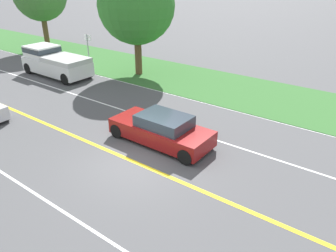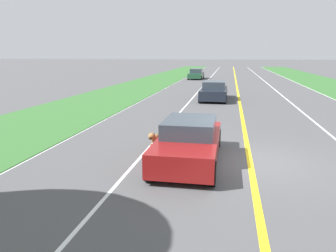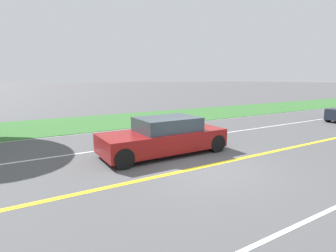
# 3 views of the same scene
# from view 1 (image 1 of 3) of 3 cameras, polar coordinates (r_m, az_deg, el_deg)

# --- Properties ---
(ground_plane) EXTENTS (400.00, 400.00, 0.00)m
(ground_plane) POSITION_cam_1_polar(r_m,az_deg,el_deg) (12.90, -5.44, -6.43)
(ground_plane) COLOR #4C4C4F
(centre_divider_line) EXTENTS (0.18, 160.00, 0.01)m
(centre_divider_line) POSITION_cam_1_polar(r_m,az_deg,el_deg) (12.90, -5.44, -6.42)
(centre_divider_line) COLOR yellow
(centre_divider_line) RESTS_ON ground
(lane_edge_line_right) EXTENTS (0.14, 160.00, 0.01)m
(lane_edge_line_right) POSITION_cam_1_polar(r_m,az_deg,el_deg) (18.08, 9.48, 3.20)
(lane_edge_line_right) COLOR white
(lane_edge_line_right) RESTS_ON ground
(lane_dash_same_dir) EXTENTS (0.10, 160.00, 0.01)m
(lane_dash_same_dir) POSITION_cam_1_polar(r_m,az_deg,el_deg) (15.31, 3.29, -0.81)
(lane_dash_same_dir) COLOR white
(lane_dash_same_dir) RESTS_ON ground
(lane_dash_oncoming) EXTENTS (0.10, 160.00, 0.01)m
(lane_dash_oncoming) POSITION_cam_1_polar(r_m,az_deg,el_deg) (11.09, -17.91, -13.93)
(lane_dash_oncoming) COLOR white
(lane_dash_oncoming) RESTS_ON ground
(grass_verge_right) EXTENTS (6.00, 160.00, 0.03)m
(grass_verge_right) POSITION_cam_1_polar(r_m,az_deg,el_deg) (20.63, 13.44, 5.76)
(grass_verge_right) COLOR #33662D
(grass_verge_right) RESTS_ON ground
(ego_car) EXTENTS (1.85, 4.52, 1.32)m
(ego_car) POSITION_cam_1_polar(r_m,az_deg,el_deg) (14.00, -1.12, -0.63)
(ego_car) COLOR maroon
(ego_car) RESTS_ON ground
(dog) EXTENTS (0.31, 1.27, 0.81)m
(dog) POSITION_cam_1_polar(r_m,az_deg,el_deg) (14.65, 3.71, 0.05)
(dog) COLOR olive
(dog) RESTS_ON ground
(pickup_truck) EXTENTS (2.13, 5.28, 1.91)m
(pickup_truck) POSITION_cam_1_polar(r_m,az_deg,el_deg) (24.55, -19.19, 10.57)
(pickup_truck) COLOR silver
(pickup_truck) RESTS_ON ground
(roadside_tree_right_near) EXTENTS (5.10, 5.10, 7.21)m
(roadside_tree_right_near) POSITION_cam_1_polar(r_m,az_deg,el_deg) (22.87, -5.54, 20.21)
(roadside_tree_right_near) COLOR brown
(roadside_tree_right_near) RESTS_ON ground
(street_sign) EXTENTS (0.11, 0.64, 2.54)m
(street_sign) POSITION_cam_1_polar(r_m,az_deg,el_deg) (25.35, -13.75, 13.18)
(street_sign) COLOR gray
(street_sign) RESTS_ON ground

